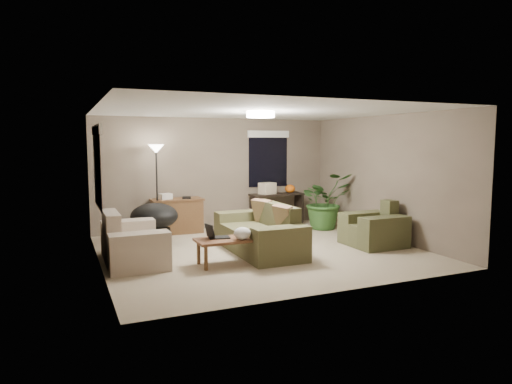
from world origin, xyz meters
name	(u,v)px	position (x,y,z in m)	size (l,w,h in m)	color
room_shell	(260,182)	(0.00, 0.00, 1.25)	(5.50, 5.50, 5.50)	tan
main_sofa	(260,235)	(-0.01, -0.02, 0.29)	(0.95, 2.20, 0.85)	#4E4D2F
throw_pillows	(273,215)	(0.25, -0.02, 0.65)	(0.38, 1.39, 0.47)	#8C7251
loveseat	(132,244)	(-2.26, 0.09, 0.30)	(0.90, 1.60, 0.85)	beige
armchair	(374,230)	(2.16, -0.46, 0.30)	(0.95, 1.00, 0.85)	#48492C
coffee_table	(227,242)	(-0.86, -0.64, 0.36)	(1.00, 0.55, 0.42)	brown
laptop	(215,235)	(-1.03, -0.54, 0.48)	(0.40, 0.28, 0.24)	black
plastic_bag	(242,233)	(-0.66, -0.79, 0.52)	(0.28, 0.25, 0.20)	white
desk	(177,216)	(-0.99, 2.19, 0.38)	(1.10, 0.50, 0.75)	brown
desk_papers	(170,197)	(-1.15, 2.18, 0.80)	(0.71, 0.31, 0.12)	silver
console_table	(277,207)	(1.42, 2.24, 0.44)	(1.30, 0.40, 0.75)	black
pumpkin	(290,189)	(1.77, 2.24, 0.85)	(0.24, 0.24, 0.20)	orange
cardboard_box	(267,188)	(1.17, 2.24, 0.88)	(0.35, 0.27, 0.27)	beige
papasan_chair	(154,220)	(-1.65, 1.29, 0.47)	(1.05, 1.05, 0.80)	black
floor_lamp	(156,160)	(-1.45, 2.02, 1.60)	(0.32, 0.32, 1.91)	black
ceiling_fixture	(261,114)	(0.00, 0.00, 2.44)	(0.50, 0.50, 0.10)	white
houseplant	(324,207)	(2.20, 1.39, 0.50)	(1.15, 1.28, 1.00)	#2D5923
cat_scratching_post	(371,229)	(2.42, -0.04, 0.21)	(0.32, 0.32, 0.50)	tan
window_left	(97,153)	(-2.73, 0.30, 1.78)	(0.05, 1.56, 1.33)	black
window_back	(268,149)	(1.30, 2.48, 1.79)	(1.06, 0.05, 1.33)	black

